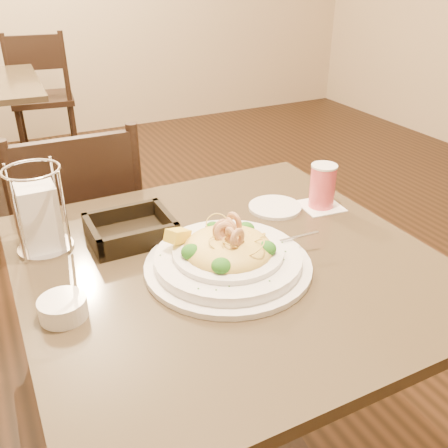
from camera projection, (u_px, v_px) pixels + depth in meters
name	position (u px, v px, depth m)	size (l,w,h in m)	color
main_table	(228.00, 341.00, 1.24)	(0.90, 0.90, 0.76)	black
dining_chair_near	(80.00, 243.00, 1.71)	(0.43, 0.43, 0.93)	black
dining_chair_far	(42.00, 94.00, 3.55)	(0.47, 0.47, 0.93)	black
pasta_bowl	(228.00, 255.00, 1.08)	(0.41, 0.37, 0.12)	white
drink_glass	(323.00, 186.00, 1.33)	(0.12, 0.12, 0.12)	white
bread_basket	(131.00, 231.00, 1.20)	(0.20, 0.16, 0.05)	black
napkin_caddy	(40.00, 215.00, 1.13)	(0.13, 0.13, 0.20)	silver
side_plate	(275.00, 207.00, 1.35)	(0.14, 0.14, 0.01)	white
butter_ramekin	(63.00, 308.00, 0.94)	(0.09, 0.09, 0.04)	white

